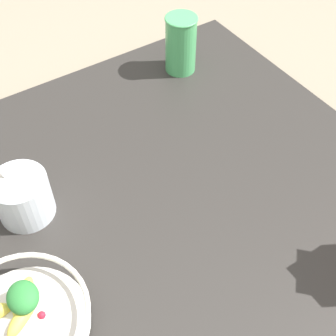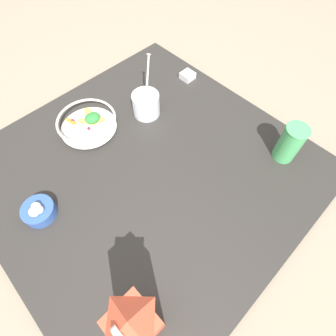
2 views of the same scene
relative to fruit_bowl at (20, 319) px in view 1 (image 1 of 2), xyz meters
The scene contains 5 objects.
ground_plane 0.32m from the fruit_bowl, ahead, with size 6.00×6.00×0.00m, color gray.
countertop 0.32m from the fruit_bowl, ahead, with size 1.13×1.13×0.03m.
fruit_bowl is the anchor object (origin of this frame).
yogurt_tub 0.25m from the fruit_bowl, 66.59° to the left, with size 0.12×0.15×0.23m.
drinking_cup 0.79m from the fruit_bowl, 35.81° to the left, with size 0.09×0.09×0.16m.
Camera 1 is at (-0.28, -0.45, 0.82)m, focal length 50.00 mm.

